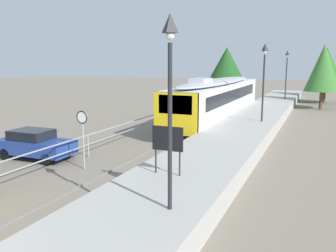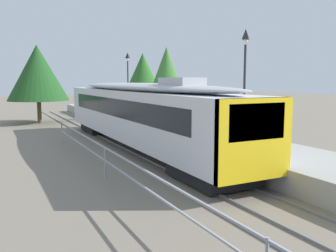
{
  "view_description": "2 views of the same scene",
  "coord_description": "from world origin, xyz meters",
  "px_view_note": "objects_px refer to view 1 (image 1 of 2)",
  "views": [
    {
      "loc": [
        7.9,
        -3.25,
        5.0
      ],
      "look_at": [
        0.4,
        14.14,
        1.6
      ],
      "focal_mm": 38.12,
      "sensor_mm": 36.0,
      "label": 1
    },
    {
      "loc": [
        -7.19,
        7.84,
        3.76
      ],
      "look_at": [
        -1.0,
        20.14,
        2.0
      ],
      "focal_mm": 38.16,
      "sensor_mm": 36.0,
      "label": 2
    }
  ],
  "objects_px": {
    "parked_hatchback_blue": "(35,144)",
    "speed_limit_sign": "(82,125)",
    "commuter_train": "(218,97)",
    "platform_lamp_mid_platform": "(264,68)",
    "platform_lamp_far_end": "(287,66)",
    "platform_notice_board": "(168,140)",
    "platform_lamp_near_end": "(170,77)"
  },
  "relations": [
    {
      "from": "commuter_train",
      "to": "platform_lamp_near_end",
      "type": "relative_size",
      "value": 3.56
    },
    {
      "from": "platform_lamp_near_end",
      "to": "speed_limit_sign",
      "type": "relative_size",
      "value": 1.91
    },
    {
      "from": "parked_hatchback_blue",
      "to": "speed_limit_sign",
      "type": "bearing_deg",
      "value": -9.26
    },
    {
      "from": "platform_lamp_far_end",
      "to": "speed_limit_sign",
      "type": "bearing_deg",
      "value": -102.59
    },
    {
      "from": "platform_lamp_far_end",
      "to": "commuter_train",
      "type": "bearing_deg",
      "value": -107.89
    },
    {
      "from": "platform_lamp_near_end",
      "to": "parked_hatchback_blue",
      "type": "bearing_deg",
      "value": 152.43
    },
    {
      "from": "parked_hatchback_blue",
      "to": "platform_lamp_far_end",
      "type": "bearing_deg",
      "value": 70.55
    },
    {
      "from": "platform_notice_board",
      "to": "parked_hatchback_blue",
      "type": "xyz_separation_m",
      "value": [
        -8.5,
        2.23,
        -1.4
      ]
    },
    {
      "from": "platform_lamp_near_end",
      "to": "platform_lamp_far_end",
      "type": "height_order",
      "value": "same"
    },
    {
      "from": "platform_lamp_mid_platform",
      "to": "platform_notice_board",
      "type": "bearing_deg",
      "value": -95.57
    },
    {
      "from": "platform_lamp_mid_platform",
      "to": "speed_limit_sign",
      "type": "bearing_deg",
      "value": -118.02
    },
    {
      "from": "platform_notice_board",
      "to": "speed_limit_sign",
      "type": "xyz_separation_m",
      "value": [
        -5.02,
        1.66,
        -0.06
      ]
    },
    {
      "from": "platform_lamp_mid_platform",
      "to": "parked_hatchback_blue",
      "type": "relative_size",
      "value": 1.32
    },
    {
      "from": "commuter_train",
      "to": "parked_hatchback_blue",
      "type": "bearing_deg",
      "value": -110.78
    },
    {
      "from": "commuter_train",
      "to": "platform_lamp_far_end",
      "type": "relative_size",
      "value": 3.56
    },
    {
      "from": "platform_lamp_near_end",
      "to": "platform_lamp_far_end",
      "type": "bearing_deg",
      "value": 90.0
    },
    {
      "from": "platform_notice_board",
      "to": "platform_lamp_mid_platform",
      "type": "bearing_deg",
      "value": 84.43
    },
    {
      "from": "parked_hatchback_blue",
      "to": "platform_lamp_near_end",
      "type": "bearing_deg",
      "value": -27.57
    },
    {
      "from": "platform_notice_board",
      "to": "platform_lamp_near_end",
      "type": "bearing_deg",
      "value": -65.45
    },
    {
      "from": "platform_lamp_mid_platform",
      "to": "parked_hatchback_blue",
      "type": "height_order",
      "value": "platform_lamp_mid_platform"
    },
    {
      "from": "platform_lamp_near_end",
      "to": "speed_limit_sign",
      "type": "height_order",
      "value": "platform_lamp_near_end"
    },
    {
      "from": "platform_lamp_far_end",
      "to": "platform_notice_board",
      "type": "height_order",
      "value": "platform_lamp_far_end"
    },
    {
      "from": "platform_lamp_near_end",
      "to": "speed_limit_sign",
      "type": "bearing_deg",
      "value": 144.26
    },
    {
      "from": "commuter_train",
      "to": "platform_lamp_mid_platform",
      "type": "distance_m",
      "value": 6.02
    },
    {
      "from": "platform_lamp_far_end",
      "to": "parked_hatchback_blue",
      "type": "distance_m",
      "value": 29.77
    },
    {
      "from": "platform_lamp_near_end",
      "to": "platform_notice_board",
      "type": "distance_m",
      "value": 4.01
    },
    {
      "from": "platform_lamp_far_end",
      "to": "speed_limit_sign",
      "type": "relative_size",
      "value": 1.91
    },
    {
      "from": "commuter_train",
      "to": "speed_limit_sign",
      "type": "xyz_separation_m",
      "value": [
        -2.17,
        -15.47,
        -0.02
      ]
    },
    {
      "from": "speed_limit_sign",
      "to": "parked_hatchback_blue",
      "type": "distance_m",
      "value": 3.78
    },
    {
      "from": "speed_limit_sign",
      "to": "platform_lamp_far_end",
      "type": "bearing_deg",
      "value": 77.41
    },
    {
      "from": "platform_lamp_mid_platform",
      "to": "platform_lamp_near_end",
      "type": "bearing_deg",
      "value": -90.0
    },
    {
      "from": "platform_lamp_mid_platform",
      "to": "parked_hatchback_blue",
      "type": "distance_m",
      "value": 15.5
    }
  ]
}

